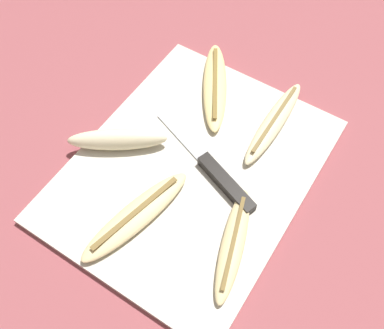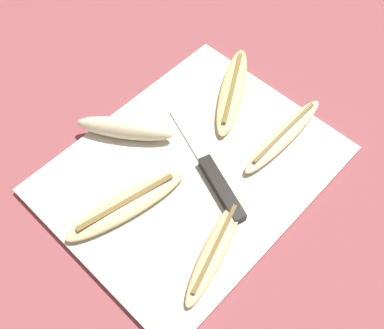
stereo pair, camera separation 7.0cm
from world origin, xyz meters
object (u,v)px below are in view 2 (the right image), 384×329
object	(u,v)px
knife	(218,178)
banana_ripe_center	(127,205)
banana_mellow_near	(215,250)
banana_golden_short	(232,90)
banana_cream_curved	(283,136)
banana_bright_far	(125,129)

from	to	relation	value
knife	banana_ripe_center	bearing A→B (deg)	172.69
banana_ripe_center	banana_mellow_near	xyz separation A→B (m)	(0.04, -0.14, -0.00)
banana_golden_short	banana_mellow_near	distance (m)	0.30
knife	banana_mellow_near	world-z (taller)	banana_mellow_near
banana_ripe_center	banana_mellow_near	bearing A→B (deg)	-74.46
banana_cream_curved	banana_mellow_near	distance (m)	0.23
knife	banana_cream_curved	size ratio (longest dim) A/B	1.15
banana_cream_curved	banana_mellow_near	size ratio (longest dim) A/B	1.09
banana_cream_curved	banana_golden_short	world-z (taller)	banana_cream_curved
banana_cream_curved	banana_mellow_near	bearing A→B (deg)	-167.25
banana_mellow_near	banana_golden_short	bearing A→B (deg)	36.25
banana_golden_short	banana_ripe_center	bearing A→B (deg)	-173.15
banana_bright_far	banana_mellow_near	bearing A→B (deg)	-101.42
banana_cream_curved	banana_bright_far	distance (m)	0.26
banana_ripe_center	banana_bright_far	bearing A→B (deg)	48.98
banana_cream_curved	banana_golden_short	size ratio (longest dim) A/B	1.01
banana_bright_far	banana_golden_short	bearing A→B (deg)	-19.85
knife	banana_bright_far	world-z (taller)	banana_bright_far
knife	banana_ripe_center	size ratio (longest dim) A/B	1.10
knife	banana_cream_curved	bearing A→B (deg)	9.71
banana_cream_curved	banana_mellow_near	xyz separation A→B (m)	(-0.22, -0.05, -0.00)
banana_ripe_center	banana_golden_short	world-z (taller)	same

